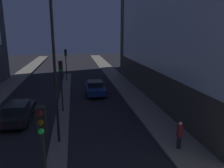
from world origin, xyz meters
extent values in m
cube|color=#66605B|center=(0.00, 16.63, 0.06)|extent=(1.08, 31.26, 0.12)
cube|color=black|center=(0.00, 3.54, 3.97)|extent=(0.32, 0.28, 0.90)
sphere|color=#4C0F0F|center=(0.00, 3.36, 4.27)|extent=(0.20, 0.20, 0.20)
sphere|color=#4C380A|center=(0.00, 3.36, 3.97)|extent=(0.20, 0.20, 0.20)
sphere|color=#1EEA4C|center=(0.00, 3.36, 3.67)|extent=(0.20, 0.20, 0.20)
cylinder|color=black|center=(0.00, 14.85, 1.82)|extent=(0.12, 0.12, 3.40)
cube|color=black|center=(0.00, 14.85, 3.97)|extent=(0.32, 0.28, 0.90)
sphere|color=#4C0F0F|center=(0.00, 14.67, 4.27)|extent=(0.20, 0.20, 0.20)
sphere|color=#4C380A|center=(0.00, 14.67, 3.97)|extent=(0.20, 0.20, 0.20)
sphere|color=#1EEA4C|center=(0.00, 14.67, 3.67)|extent=(0.20, 0.20, 0.20)
cylinder|color=black|center=(0.00, 27.24, 1.82)|extent=(0.12, 0.12, 3.40)
cube|color=black|center=(0.00, 27.24, 3.97)|extent=(0.32, 0.28, 0.90)
sphere|color=#4C0F0F|center=(0.00, 27.06, 4.27)|extent=(0.20, 0.20, 0.20)
sphere|color=#4C380A|center=(0.00, 27.06, 3.97)|extent=(0.20, 0.20, 0.20)
sphere|color=#1EEA4C|center=(0.00, 27.06, 3.67)|extent=(0.20, 0.20, 0.20)
cylinder|color=black|center=(0.00, 9.42, 4.82)|extent=(0.16, 0.16, 9.39)
cube|color=black|center=(-3.25, 13.64, 0.62)|extent=(1.80, 4.77, 0.60)
cube|color=black|center=(-3.25, 13.28, 1.22)|extent=(1.53, 2.15, 0.59)
cube|color=red|center=(-3.87, 11.25, 0.65)|extent=(0.14, 0.04, 0.10)
cube|color=red|center=(-2.62, 11.25, 0.65)|extent=(0.14, 0.04, 0.10)
cylinder|color=black|center=(-4.03, 15.12, 0.32)|extent=(0.22, 0.64, 0.64)
cylinder|color=black|center=(-2.46, 15.12, 0.32)|extent=(0.22, 0.64, 0.64)
cylinder|color=black|center=(-4.03, 12.16, 0.32)|extent=(0.22, 0.64, 0.64)
cylinder|color=black|center=(-2.46, 12.16, 0.32)|extent=(0.22, 0.64, 0.64)
cube|color=navy|center=(3.25, 19.76, 0.64)|extent=(1.91, 4.04, 0.63)
cube|color=black|center=(3.25, 20.06, 1.21)|extent=(1.62, 1.82, 0.52)
cube|color=red|center=(2.58, 21.78, 0.67)|extent=(0.14, 0.04, 0.10)
cube|color=red|center=(3.91, 21.78, 0.67)|extent=(0.14, 0.04, 0.10)
cylinder|color=black|center=(2.40, 21.01, 0.32)|extent=(0.22, 0.64, 0.64)
cylinder|color=black|center=(4.09, 21.01, 0.32)|extent=(0.22, 0.64, 0.64)
cylinder|color=black|center=(2.40, 18.51, 0.32)|extent=(0.22, 0.64, 0.64)
cylinder|color=black|center=(4.09, 18.51, 0.32)|extent=(0.22, 0.64, 0.64)
cylinder|color=black|center=(6.85, 7.36, 0.54)|extent=(0.25, 0.25, 0.75)
cylinder|color=maroon|center=(6.85, 7.36, 1.25)|extent=(0.34, 0.34, 0.67)
sphere|color=beige|center=(6.85, 7.36, 1.69)|extent=(0.22, 0.22, 0.22)
camera|label=1|loc=(1.11, -3.21, 6.69)|focal=35.00mm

